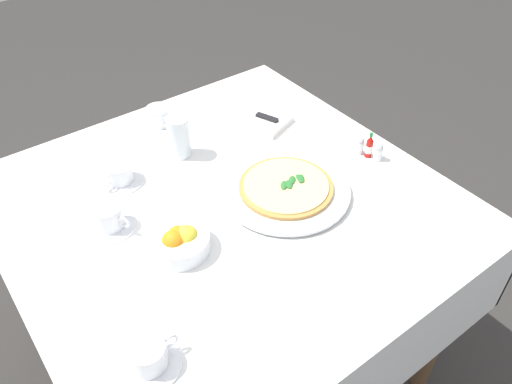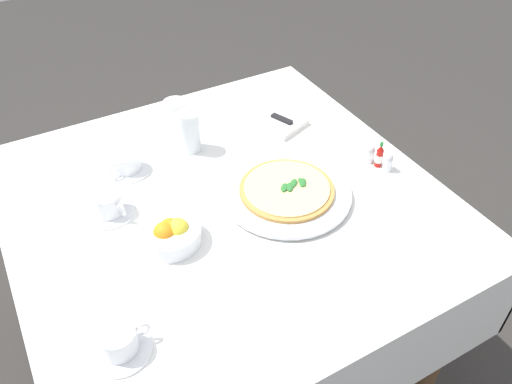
% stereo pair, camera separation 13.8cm
% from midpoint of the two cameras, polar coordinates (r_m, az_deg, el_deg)
% --- Properties ---
extents(ground_plane, '(8.00, 8.00, 0.00)m').
position_cam_midpoint_polar(ground_plane, '(1.97, -0.42, -17.49)').
color(ground_plane, '#33302D').
extents(dining_table, '(1.11, 1.11, 0.76)m').
position_cam_midpoint_polar(dining_table, '(1.48, -0.54, -4.81)').
color(dining_table, white).
rests_on(dining_table, ground_plane).
extents(pizza_plate, '(0.35, 0.35, 0.02)m').
position_cam_midpoint_polar(pizza_plate, '(1.39, 6.23, -0.22)').
color(pizza_plate, white).
rests_on(pizza_plate, dining_table).
extents(pizza, '(0.26, 0.26, 0.02)m').
position_cam_midpoint_polar(pizza, '(1.38, 6.29, 0.22)').
color(pizza, '#C68E47').
rests_on(pizza, pizza_plate).
extents(coffee_cup_left_edge, '(0.13, 0.13, 0.06)m').
position_cam_midpoint_polar(coffee_cup_left_edge, '(1.49, -11.58, 3.02)').
color(coffee_cup_left_edge, white).
rests_on(coffee_cup_left_edge, dining_table).
extents(coffee_cup_far_left, '(0.13, 0.13, 0.07)m').
position_cam_midpoint_polar(coffee_cup_far_left, '(1.36, -13.26, -1.50)').
color(coffee_cup_far_left, white).
rests_on(coffee_cup_far_left, dining_table).
extents(coffee_cup_center_back, '(0.13, 0.13, 0.06)m').
position_cam_midpoint_polar(coffee_cup_center_back, '(1.69, -6.57, 8.79)').
color(coffee_cup_center_back, white).
rests_on(coffee_cup_center_back, dining_table).
extents(coffee_cup_near_left, '(0.13, 0.13, 0.06)m').
position_cam_midpoint_polar(coffee_cup_near_left, '(1.08, -11.31, -16.19)').
color(coffee_cup_near_left, white).
rests_on(coffee_cup_near_left, dining_table).
extents(water_glass_back_corner, '(0.06, 0.06, 0.13)m').
position_cam_midpoint_polar(water_glass_back_corner, '(1.53, -4.80, 6.38)').
color(water_glass_back_corner, white).
rests_on(water_glass_back_corner, dining_table).
extents(napkin_folded, '(0.25, 0.20, 0.02)m').
position_cam_midpoint_polar(napkin_folded, '(1.69, 3.92, 8.12)').
color(napkin_folded, white).
rests_on(napkin_folded, dining_table).
extents(dinner_knife, '(0.19, 0.09, 0.01)m').
position_cam_midpoint_polar(dinner_knife, '(1.68, 3.86, 8.55)').
color(dinner_knife, silver).
rests_on(dinner_knife, napkin_folded).
extents(citrus_bowl, '(0.15, 0.15, 0.07)m').
position_cam_midpoint_polar(citrus_bowl, '(1.26, -6.33, -4.69)').
color(citrus_bowl, white).
rests_on(citrus_bowl, dining_table).
extents(hot_sauce_bottle, '(0.02, 0.02, 0.08)m').
position_cam_midpoint_polar(hot_sauce_bottle, '(1.53, 16.02, 3.71)').
color(hot_sauce_bottle, '#B7140F').
rests_on(hot_sauce_bottle, dining_table).
extents(salt_shaker, '(0.03, 0.03, 0.06)m').
position_cam_midpoint_polar(salt_shaker, '(1.55, 15.01, 3.90)').
color(salt_shaker, white).
rests_on(salt_shaker, dining_table).
extents(pepper_shaker, '(0.03, 0.03, 0.06)m').
position_cam_midpoint_polar(pepper_shaker, '(1.53, 16.92, 2.98)').
color(pepper_shaker, white).
rests_on(pepper_shaker, dining_table).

